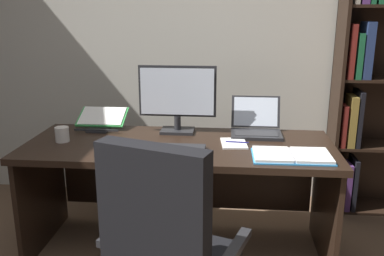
{
  "coord_description": "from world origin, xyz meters",
  "views": [
    {
      "loc": [
        0.21,
        -1.24,
        1.52
      ],
      "look_at": [
        -0.02,
        1.16,
        0.84
      ],
      "focal_mm": 39.45,
      "sensor_mm": 36.0,
      "label": 1
    }
  ],
  "objects_px": {
    "keyboard": "(169,149)",
    "open_binder": "(292,155)",
    "bookshelf": "(377,73)",
    "coffee_mug": "(62,134)",
    "desk": "(181,167)",
    "monitor": "(177,99)",
    "notepad": "(234,143)",
    "reading_stand_with_book": "(102,119)",
    "laptop": "(256,126)",
    "pen": "(237,142)",
    "computer_mouse": "(119,146)"
  },
  "relations": [
    {
      "from": "keyboard",
      "to": "open_binder",
      "type": "xyz_separation_m",
      "value": [
        0.7,
        -0.05,
        -0.0
      ]
    },
    {
      "from": "reading_stand_with_book",
      "to": "coffee_mug",
      "type": "xyz_separation_m",
      "value": [
        -0.15,
        -0.34,
        -0.02
      ]
    },
    {
      "from": "open_binder",
      "to": "coffee_mug",
      "type": "xyz_separation_m",
      "value": [
        -1.39,
        0.17,
        0.03
      ]
    },
    {
      "from": "reading_stand_with_book",
      "to": "coffee_mug",
      "type": "bearing_deg",
      "value": -113.96
    },
    {
      "from": "desk",
      "to": "monitor",
      "type": "distance_m",
      "value": 0.45
    },
    {
      "from": "monitor",
      "to": "laptop",
      "type": "relative_size",
      "value": 1.57
    },
    {
      "from": "monitor",
      "to": "laptop",
      "type": "height_order",
      "value": "monitor"
    },
    {
      "from": "keyboard",
      "to": "open_binder",
      "type": "height_order",
      "value": "same"
    },
    {
      "from": "notepad",
      "to": "laptop",
      "type": "bearing_deg",
      "value": 58.68
    },
    {
      "from": "keyboard",
      "to": "computer_mouse",
      "type": "height_order",
      "value": "computer_mouse"
    },
    {
      "from": "bookshelf",
      "to": "reading_stand_with_book",
      "type": "bearing_deg",
      "value": -167.65
    },
    {
      "from": "notepad",
      "to": "monitor",
      "type": "bearing_deg",
      "value": 148.35
    },
    {
      "from": "laptop",
      "to": "desk",
      "type": "bearing_deg",
      "value": -160.03
    },
    {
      "from": "laptop",
      "to": "open_binder",
      "type": "relative_size",
      "value": 0.74
    },
    {
      "from": "desk",
      "to": "computer_mouse",
      "type": "distance_m",
      "value": 0.46
    },
    {
      "from": "monitor",
      "to": "computer_mouse",
      "type": "bearing_deg",
      "value": -127.18
    },
    {
      "from": "pen",
      "to": "coffee_mug",
      "type": "height_order",
      "value": "coffee_mug"
    },
    {
      "from": "laptop",
      "to": "computer_mouse",
      "type": "relative_size",
      "value": 3.13
    },
    {
      "from": "notepad",
      "to": "coffee_mug",
      "type": "bearing_deg",
      "value": -177.53
    },
    {
      "from": "desk",
      "to": "monitor",
      "type": "relative_size",
      "value": 3.7
    },
    {
      "from": "reading_stand_with_book",
      "to": "coffee_mug",
      "type": "distance_m",
      "value": 0.37
    },
    {
      "from": "notepad",
      "to": "reading_stand_with_book",
      "type": "bearing_deg",
      "value": 162.29
    },
    {
      "from": "laptop",
      "to": "computer_mouse",
      "type": "xyz_separation_m",
      "value": [
        -0.82,
        -0.4,
        -0.03
      ]
    },
    {
      "from": "monitor",
      "to": "open_binder",
      "type": "xyz_separation_m",
      "value": [
        0.7,
        -0.45,
        -0.22
      ]
    },
    {
      "from": "desk",
      "to": "bookshelf",
      "type": "bearing_deg",
      "value": 25.59
    },
    {
      "from": "desk",
      "to": "keyboard",
      "type": "relative_size",
      "value": 4.52
    },
    {
      "from": "laptop",
      "to": "reading_stand_with_book",
      "type": "xyz_separation_m",
      "value": [
        -1.06,
        0.05,
        0.01
      ]
    },
    {
      "from": "desk",
      "to": "monitor",
      "type": "height_order",
      "value": "monitor"
    },
    {
      "from": "bookshelf",
      "to": "coffee_mug",
      "type": "height_order",
      "value": "bookshelf"
    },
    {
      "from": "desk",
      "to": "pen",
      "type": "relative_size",
      "value": 13.55
    },
    {
      "from": "notepad",
      "to": "pen",
      "type": "bearing_deg",
      "value": 0.0
    },
    {
      "from": "keyboard",
      "to": "computer_mouse",
      "type": "xyz_separation_m",
      "value": [
        -0.3,
        0.0,
        0.01
      ]
    },
    {
      "from": "laptop",
      "to": "computer_mouse",
      "type": "distance_m",
      "value": 0.92
    },
    {
      "from": "keyboard",
      "to": "pen",
      "type": "distance_m",
      "value": 0.43
    },
    {
      "from": "reading_stand_with_book",
      "to": "notepad",
      "type": "bearing_deg",
      "value": -17.71
    },
    {
      "from": "open_binder",
      "to": "pen",
      "type": "bearing_deg",
      "value": 143.63
    },
    {
      "from": "bookshelf",
      "to": "desk",
      "type": "bearing_deg",
      "value": -154.41
    },
    {
      "from": "notepad",
      "to": "computer_mouse",
      "type": "bearing_deg",
      "value": -166.43
    },
    {
      "from": "monitor",
      "to": "coffee_mug",
      "type": "distance_m",
      "value": 0.77
    },
    {
      "from": "keyboard",
      "to": "reading_stand_with_book",
      "type": "relative_size",
      "value": 1.26
    },
    {
      "from": "pen",
      "to": "notepad",
      "type": "bearing_deg",
      "value": 180.0
    },
    {
      "from": "desk",
      "to": "computer_mouse",
      "type": "xyz_separation_m",
      "value": [
        -0.34,
        -0.23,
        0.21
      ]
    },
    {
      "from": "bookshelf",
      "to": "laptop",
      "type": "bearing_deg",
      "value": -151.57
    },
    {
      "from": "open_binder",
      "to": "pen",
      "type": "height_order",
      "value": "open_binder"
    },
    {
      "from": "reading_stand_with_book",
      "to": "keyboard",
      "type": "bearing_deg",
      "value": -40.19
    },
    {
      "from": "reading_stand_with_book",
      "to": "notepad",
      "type": "xyz_separation_m",
      "value": [
        0.92,
        -0.29,
        -0.06
      ]
    },
    {
      "from": "monitor",
      "to": "computer_mouse",
      "type": "distance_m",
      "value": 0.54
    },
    {
      "from": "notepad",
      "to": "pen",
      "type": "height_order",
      "value": "pen"
    },
    {
      "from": "keyboard",
      "to": "computer_mouse",
      "type": "bearing_deg",
      "value": 180.0
    },
    {
      "from": "computer_mouse",
      "to": "open_binder",
      "type": "distance_m",
      "value": 1.0
    }
  ]
}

